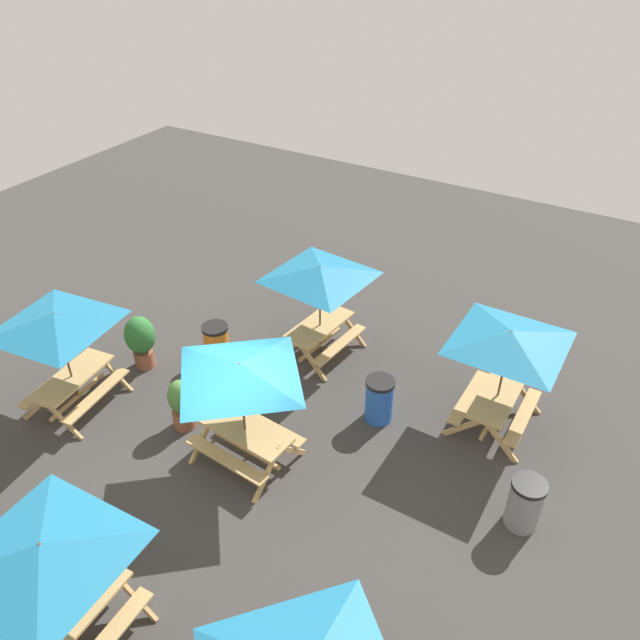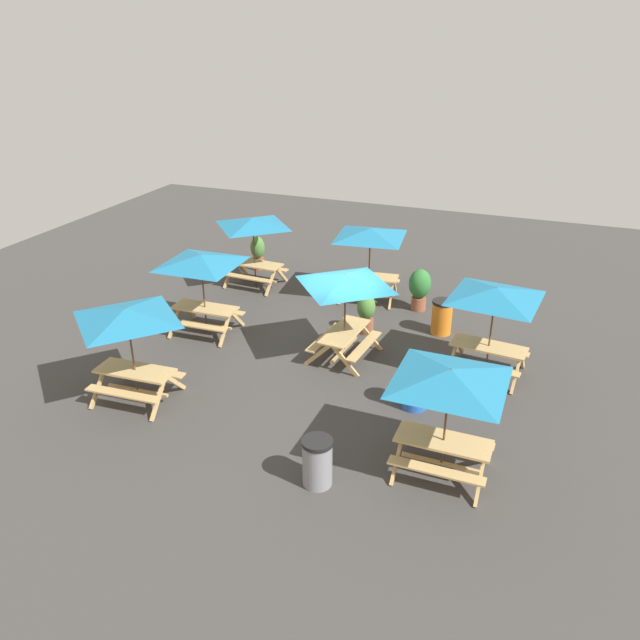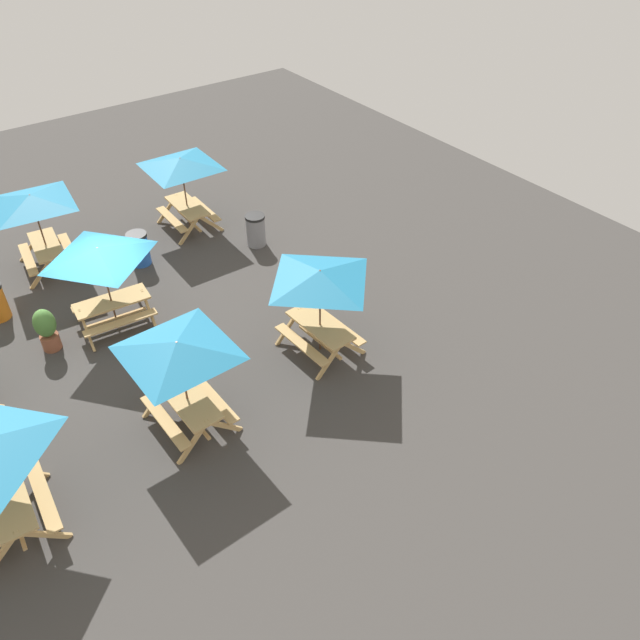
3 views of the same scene
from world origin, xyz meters
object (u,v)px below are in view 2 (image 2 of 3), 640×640
Objects in this scene: picnic_table_4 at (345,286)px; trash_bin_orange at (442,317)px; picnic_table_3 at (370,238)px; trash_bin_blue at (415,388)px; picnic_table_0 at (201,265)px; picnic_table_6 at (449,384)px; potted_plant_2 at (420,287)px; picnic_table_2 at (128,321)px; picnic_table_1 at (495,300)px; picnic_table_5 at (253,227)px; trash_bin_gray at (317,462)px; potted_plant_1 at (258,252)px; potted_plant_0 at (366,312)px.

picnic_table_4 is 3.44m from trash_bin_orange.
trash_bin_blue is (2.80, -5.57, -1.49)m from picnic_table_3.
picnic_table_4 is at bearing -1.85° from picnic_table_0.
picnic_table_6 is 7.77m from potted_plant_2.
picnic_table_6 is 6.32m from trash_bin_orange.
potted_plant_2 is at bearing 52.69° from picnic_table_2.
picnic_table_2 is (-7.33, -4.09, 0.00)m from picnic_table_1.
picnic_table_0 is at bearing -82.18° from picnic_table_5.
picnic_table_5 is 6.76m from trash_bin_orange.
picnic_table_3 is 1.20× the size of picnic_table_5.
trash_bin_gray is (-2.11, -1.15, -1.49)m from picnic_table_6.
potted_plant_1 is (-0.88, 5.06, -1.36)m from picnic_table_0.
trash_bin_orange and trash_bin_gray have the same top height.
picnic_table_6 is 12.10m from potted_plant_1.
picnic_table_0 and picnic_table_2 have the same top height.
picnic_table_3 reaches higher than trash_bin_orange.
potted_plant_0 is at bearing -116.87° from potted_plant_2.
picnic_table_1 is 2.92m from trash_bin_blue.
trash_bin_blue is at bearing -115.13° from picnic_table_1.
trash_bin_blue is (-1.02, 2.06, -1.49)m from picnic_table_6.
picnic_table_4 is at bearing 40.32° from picnic_table_2.
trash_bin_orange is 0.76× the size of potted_plant_2.
picnic_table_2 and picnic_table_6 have the same top height.
picnic_table_1 reaches higher than potted_plant_2.
potted_plant_0 is at bearing -160.36° from trash_bin_orange.
potted_plant_2 is at bearing -13.01° from potted_plant_1.
picnic_table_1 is 6.05m from trash_bin_gray.
trash_bin_orange is 3.96m from trash_bin_blue.
potted_plant_2 is (5.50, -0.02, -1.25)m from picnic_table_5.
picnic_table_2 is 5.31m from trash_bin_gray.
picnic_table_0 is at bearing -158.99° from potted_plant_0.
potted_plant_1 is at bearing 158.67° from trash_bin_orange.
picnic_table_0 is 6.74m from trash_bin_orange.
picnic_table_5 is at bearing 177.03° from picnic_table_3.
trash_bin_gray is 8.51m from potted_plant_2.
picnic_table_2 is at bearing 165.71° from trash_bin_gray.
picnic_table_0 is 2.38× the size of potted_plant_1.
picnic_table_5 is 2.03m from potted_plant_1.
picnic_table_5 is (-4.39, 3.67, 0.00)m from picnic_table_4.
picnic_table_2 reaches higher than potted_plant_2.
trash_bin_gray is 0.76× the size of potted_plant_2.
potted_plant_1 is at bearing 166.99° from potted_plant_2.
trash_bin_orange is at bearing 82.74° from trash_bin_gray.
picnic_table_0 is 2.19× the size of potted_plant_2.
picnic_table_2 is at bearing -120.02° from picnic_table_3.
trash_bin_blue is 0.86× the size of potted_plant_0.
potted_plant_0 is (-2.16, 3.25, 0.11)m from trash_bin_blue.
trash_bin_blue is at bearing -87.42° from trash_bin_orange.
trash_bin_orange is at bearing -21.33° from potted_plant_1.
picnic_table_3 is at bearing 46.15° from picnic_table_0.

